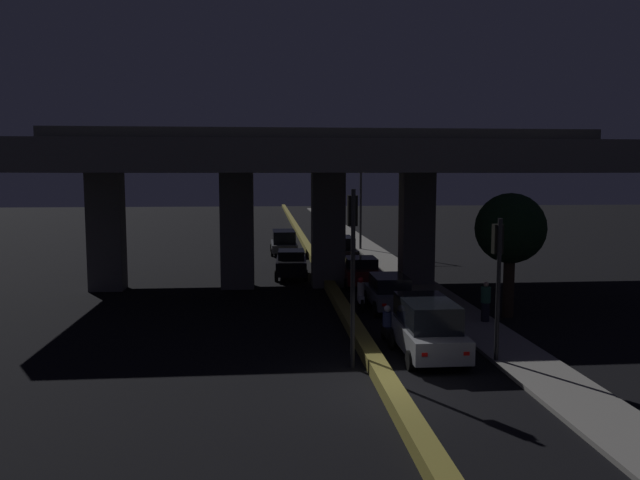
{
  "coord_description": "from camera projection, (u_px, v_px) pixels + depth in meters",
  "views": [
    {
      "loc": [
        -3.38,
        -16.63,
        6.11
      ],
      "look_at": [
        0.38,
        25.93,
        1.54
      ],
      "focal_mm": 35.0,
      "sensor_mm": 36.0,
      "label": 1
    }
  ],
  "objects": [
    {
      "name": "motorcycle_white_filtering_mid",
      "position": [
        361.0,
        296.0,
        28.03
      ],
      "size": [
        0.33,
        1.74,
        1.47
      ],
      "rotation": [
        0.0,
        0.0,
        1.53
      ],
      "color": "black",
      "rests_on": "ground_plane"
    },
    {
      "name": "car_dark_red_third",
      "position": [
        360.0,
        271.0,
        34.03
      ],
      "size": [
        2.05,
        4.12,
        1.58
      ],
      "rotation": [
        0.0,
        0.0,
        1.56
      ],
      "color": "#591414",
      "rests_on": "ground_plane"
    },
    {
      "name": "car_grey_second_oncoming",
      "position": [
        284.0,
        241.0,
        47.49
      ],
      "size": [
        2.06,
        4.57,
        1.8
      ],
      "rotation": [
        0.0,
        0.0,
        -1.56
      ],
      "color": "#515459",
      "rests_on": "ground_plane"
    },
    {
      "name": "traffic_light_right_of_median",
      "position": [
        498.0,
        265.0,
        19.85
      ],
      "size": [
        0.3,
        0.49,
        4.71
      ],
      "color": "black",
      "rests_on": "ground_plane"
    },
    {
      "name": "traffic_light_left_of_median",
      "position": [
        353.0,
        247.0,
        19.37
      ],
      "size": [
        0.3,
        0.49,
        5.64
      ],
      "color": "black",
      "rests_on": "ground_plane"
    },
    {
      "name": "sidewalk_right",
      "position": [
        380.0,
        256.0,
        45.58
      ],
      "size": [
        2.12,
        126.0,
        0.14
      ],
      "primitive_type": "cube",
      "color": "gray",
      "rests_on": "ground_plane"
    },
    {
      "name": "median_divider",
      "position": [
        306.0,
        244.0,
        52.06
      ],
      "size": [
        0.55,
        126.0,
        0.43
      ],
      "primitive_type": "cube",
      "color": "olive",
      "rests_on": "ground_plane"
    },
    {
      "name": "car_black_lead_oncoming",
      "position": [
        291.0,
        263.0,
        36.74
      ],
      "size": [
        2.03,
        4.21,
        1.59
      ],
      "rotation": [
        0.0,
        0.0,
        -1.62
      ],
      "color": "black",
      "rests_on": "ground_plane"
    },
    {
      "name": "elevated_overpass",
      "position": [
        323.0,
        165.0,
        33.22
      ],
      "size": [
        30.08,
        13.34,
        8.52
      ],
      "color": "#5B5956",
      "rests_on": "ground_plane"
    },
    {
      "name": "car_grey_second",
      "position": [
        389.0,
        292.0,
        27.89
      ],
      "size": [
        1.88,
        3.96,
        1.57
      ],
      "rotation": [
        0.0,
        0.0,
        1.57
      ],
      "color": "#515459",
      "rests_on": "ground_plane"
    },
    {
      "name": "car_black_fourth",
      "position": [
        341.0,
        250.0,
        42.42
      ],
      "size": [
        2.03,
        4.63,
        1.83
      ],
      "rotation": [
        0.0,
        0.0,
        1.6
      ],
      "color": "black",
      "rests_on": "ground_plane"
    },
    {
      "name": "roadside_tree_kerbside_near",
      "position": [
        510.0,
        229.0,
        26.28
      ],
      "size": [
        2.97,
        2.97,
        5.3
      ],
      "color": "#2D2116",
      "rests_on": "ground_plane"
    },
    {
      "name": "motorcycle_black_filtering_near",
      "position": [
        387.0,
        328.0,
        22.25
      ],
      "size": [
        0.32,
        1.91,
        1.43
      ],
      "rotation": [
        0.0,
        0.0,
        1.59
      ],
      "color": "black",
      "rests_on": "ground_plane"
    },
    {
      "name": "car_silver_lead",
      "position": [
        427.0,
        327.0,
        20.86
      ],
      "size": [
        2.0,
        4.38,
        1.91
      ],
      "rotation": [
        0.0,
        0.0,
        1.57
      ],
      "color": "gray",
      "rests_on": "ground_plane"
    },
    {
      "name": "street_lamp",
      "position": [
        358.0,
        188.0,
        49.13
      ],
      "size": [
        1.99,
        0.32,
        8.55
      ],
      "color": "#2D2D30",
      "rests_on": "ground_plane"
    },
    {
      "name": "ground_plane",
      "position": [
        388.0,
        393.0,
        17.42
      ],
      "size": [
        200.0,
        200.0,
        0.0
      ],
      "primitive_type": "plane",
      "color": "black"
    },
    {
      "name": "pedestrian_on_sidewalk",
      "position": [
        486.0,
        302.0,
        25.21
      ],
      "size": [
        0.4,
        0.4,
        1.62
      ],
      "color": "black",
      "rests_on": "sidewalk_right"
    }
  ]
}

